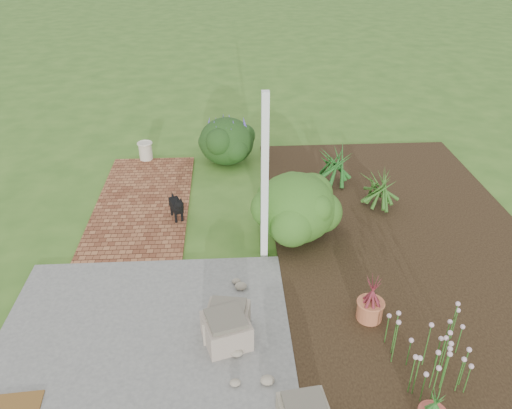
{
  "coord_description": "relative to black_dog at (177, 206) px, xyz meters",
  "views": [
    {
      "loc": [
        -0.16,
        -5.88,
        4.42
      ],
      "look_at": [
        0.2,
        0.4,
        0.7
      ],
      "focal_mm": 35.0,
      "sensor_mm": 36.0,
      "label": 1
    }
  ],
  "objects": [
    {
      "name": "ground",
      "position": [
        1.04,
        -1.12,
        -0.3
      ],
      "size": [
        80.0,
        80.0,
        0.0
      ],
      "primitive_type": "plane",
      "color": "#355E1D",
      "rests_on": "ground"
    },
    {
      "name": "concrete_patio",
      "position": [
        -0.21,
        -2.87,
        -0.28
      ],
      "size": [
        3.5,
        3.5,
        0.04
      ],
      "primitive_type": "cube",
      "color": "#62625F",
      "rests_on": "ground"
    },
    {
      "name": "brick_path",
      "position": [
        -0.66,
        0.63,
        -0.28
      ],
      "size": [
        1.6,
        3.5,
        0.04
      ],
      "primitive_type": "cube",
      "color": "brown",
      "rests_on": "ground"
    },
    {
      "name": "garden_bed",
      "position": [
        3.54,
        -0.62,
        -0.28
      ],
      "size": [
        4.0,
        7.0,
        0.03
      ],
      "primitive_type": "cube",
      "color": "black",
      "rests_on": "ground"
    },
    {
      "name": "veranda_post",
      "position": [
        1.34,
        -1.02,
        0.95
      ],
      "size": [
        0.1,
        0.1,
        2.5
      ],
      "primitive_type": "cube",
      "color": "white",
      "rests_on": "ground"
    },
    {
      "name": "stone_trough_mid",
      "position": [
        0.78,
        -2.75,
        -0.09
      ],
      "size": [
        0.62,
        0.62,
        0.33
      ],
      "primitive_type": "cube",
      "rotation": [
        0.0,
        0.0,
        0.29
      ],
      "color": "gray",
      "rests_on": "concrete_patio"
    },
    {
      "name": "stone_trough_far",
      "position": [
        0.8,
        -2.6,
        -0.09
      ],
      "size": [
        0.57,
        0.57,
        0.33
      ],
      "primitive_type": "cube",
      "rotation": [
        0.0,
        0.0,
        -0.17
      ],
      "color": "gray",
      "rests_on": "concrete_patio"
    },
    {
      "name": "coir_doormat",
      "position": [
        -1.43,
        -3.56,
        -0.25
      ],
      "size": [
        0.64,
        0.44,
        0.02
      ],
      "primitive_type": "cube",
      "rotation": [
        0.0,
        0.0,
        0.07
      ],
      "color": "brown",
      "rests_on": "concrete_patio"
    },
    {
      "name": "black_dog",
      "position": [
        0.0,
        0.0,
        0.0
      ],
      "size": [
        0.28,
        0.49,
        0.44
      ],
      "rotation": [
        0.0,
        0.0,
        0.37
      ],
      "color": "black",
      "rests_on": "brick_path"
    },
    {
      "name": "cream_ceramic_urn",
      "position": [
        -0.82,
        2.36,
        -0.08
      ],
      "size": [
        0.31,
        0.31,
        0.35
      ],
      "primitive_type": "cylinder",
      "rotation": [
        0.0,
        0.0,
        0.19
      ],
      "color": "beige",
      "rests_on": "brick_path"
    },
    {
      "name": "evergreen_shrub",
      "position": [
        1.85,
        -0.55,
        0.26
      ],
      "size": [
        1.59,
        1.59,
        1.05
      ],
      "primitive_type": "ellipsoid",
      "rotation": [
        0.0,
        0.0,
        0.36
      ],
      "color": "#174113",
      "rests_on": "garden_bed"
    },
    {
      "name": "agapanthus_clump_back",
      "position": [
        3.37,
        0.25,
        0.12
      ],
      "size": [
        1.05,
        1.05,
        0.78
      ],
      "primitive_type": null,
      "rotation": [
        0.0,
        0.0,
        0.24
      ],
      "color": "#1C4113",
      "rests_on": "garden_bed"
    },
    {
      "name": "agapanthus_clump_front",
      "position": [
        2.77,
        1.12,
        0.16
      ],
      "size": [
        1.19,
        1.19,
        0.86
      ],
      "primitive_type": null,
      "rotation": [
        0.0,
        0.0,
        0.26
      ],
      "color": "#103616",
      "rests_on": "garden_bed"
    },
    {
      "name": "pink_flower_patch",
      "position": [
        3.06,
        -3.27,
        0.04
      ],
      "size": [
        1.11,
        1.11,
        0.63
      ],
      "primitive_type": null,
      "rotation": [
        0.0,
        0.0,
        0.15
      ],
      "color": "#113D0F",
      "rests_on": "garden_bed"
    },
    {
      "name": "terracotta_pot_bronze",
      "position": [
        2.56,
        -2.45,
        -0.14
      ],
      "size": [
        0.38,
        0.38,
        0.26
      ],
      "primitive_type": "cylinder",
      "rotation": [
        0.0,
        0.0,
        -0.21
      ],
      "color": "#B6623D",
      "rests_on": "garden_bed"
    },
    {
      "name": "purple_flowering_bush",
      "position": [
        0.83,
        2.25,
        0.17
      ],
      "size": [
        1.19,
        1.19,
        0.93
      ],
      "primitive_type": "ellipsoid",
      "rotation": [
        0.0,
        0.0,
        0.09
      ],
      "color": "black",
      "rests_on": "ground"
    }
  ]
}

